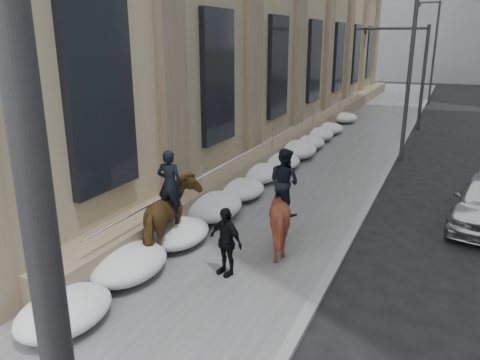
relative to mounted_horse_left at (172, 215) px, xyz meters
The scene contains 12 objects.
ground 2.26m from the mounted_horse_left, 50.59° to the right, with size 140.00×140.00×0.00m, color black.
sidewalk 8.64m from the mounted_horse_left, 81.66° to the left, with size 5.00×80.00×0.12m, color #4A4A4D.
curb 9.39m from the mounted_horse_left, 65.51° to the left, with size 0.24×80.00×0.12m, color slate.
bg_building_far 71.20m from the mounted_horse_left, 93.86° to the left, with size 24.00×12.00×20.00m, color gray.
streetlight_near 9.18m from the mounted_horse_left, 62.07° to the right, with size 1.71×0.24×8.00m.
streetlight_mid 13.55m from the mounted_horse_left, 72.30° to the left, with size 1.71×0.24×8.00m.
streetlight_far 32.91m from the mounted_horse_left, 83.01° to the left, with size 1.71×0.24×8.00m.
traffic_signal 20.95m from the mounted_horse_left, 80.80° to the left, with size 4.10×0.22×6.00m.
snow_bank 6.63m from the mounted_horse_left, 91.53° to the left, with size 1.70×18.10×0.76m.
mounted_horse_left is the anchor object (origin of this frame).
mounted_horse_right 2.73m from the mounted_horse_left, 32.11° to the left, with size 1.97×2.08×2.58m.
pedestrian 1.77m from the mounted_horse_left, 14.59° to the right, with size 0.94×0.39×1.61m, color black.
Camera 1 is at (4.74, -7.58, 5.33)m, focal length 35.00 mm.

